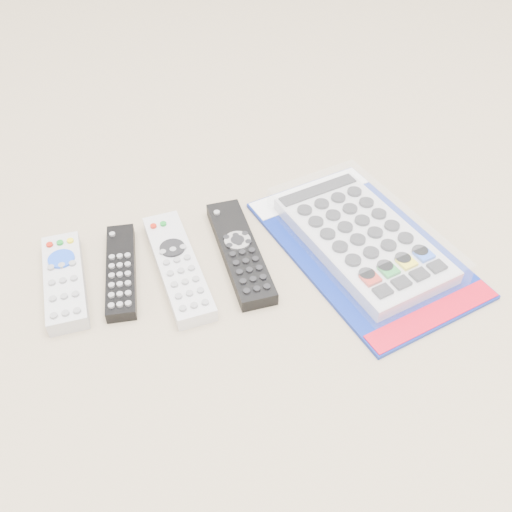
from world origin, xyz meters
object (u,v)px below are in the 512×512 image
object	(u,v)px
remote_large_black	(240,251)
remote_small_grey	(65,280)
jumbo_remote_packaged	(362,237)
remote_slim_black	(121,271)
remote_silver_dvd	(178,266)

from	to	relation	value
remote_large_black	remote_small_grey	bearing A→B (deg)	177.51
remote_small_grey	jumbo_remote_packaged	bearing A→B (deg)	-5.93
remote_slim_black	remote_large_black	bearing A→B (deg)	2.96
remote_slim_black	remote_silver_dvd	size ratio (longest dim) A/B	0.84
remote_small_grey	remote_slim_black	world-z (taller)	remote_small_grey
jumbo_remote_packaged	remote_slim_black	bearing A→B (deg)	160.47
remote_silver_dvd	remote_large_black	distance (m)	0.09
remote_slim_black	remote_large_black	size ratio (longest dim) A/B	0.84
remote_slim_black	jumbo_remote_packaged	distance (m)	0.33
remote_silver_dvd	jumbo_remote_packaged	size ratio (longest dim) A/B	0.58
remote_silver_dvd	jumbo_remote_packaged	distance (m)	0.25
remote_large_black	remote_slim_black	bearing A→B (deg)	176.37
remote_large_black	remote_silver_dvd	bearing A→B (deg)	-177.12
remote_slim_black	remote_silver_dvd	distance (m)	0.07
remote_slim_black	jumbo_remote_packaged	xyz separation A→B (m)	(0.32, -0.05, 0.01)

